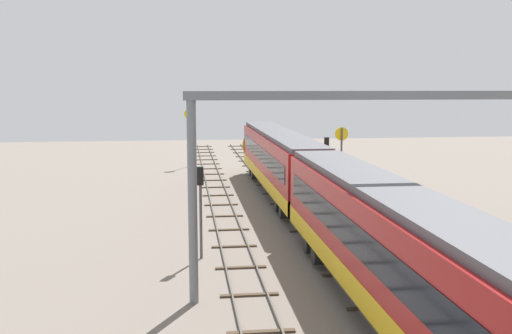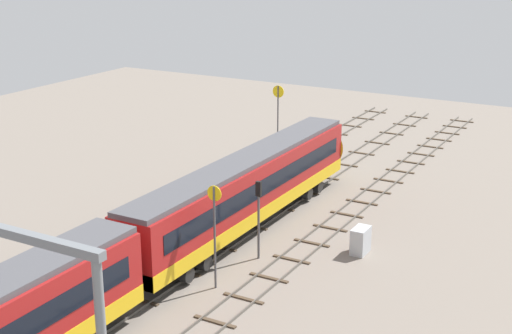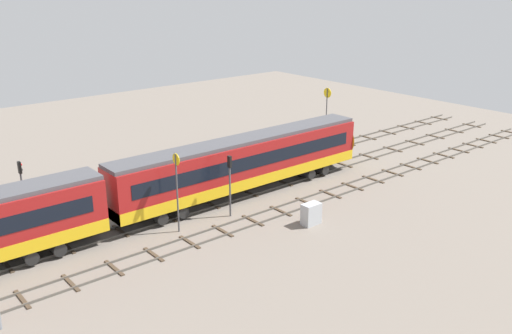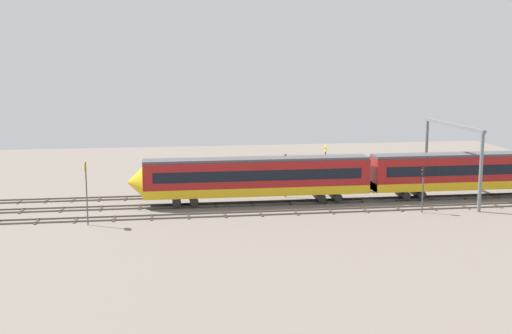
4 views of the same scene
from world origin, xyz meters
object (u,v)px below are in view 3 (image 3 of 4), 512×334
(train, at_px, (112,199))
(signal_light_trackside_approach, at_px, (22,182))
(relay_cabinet, at_px, (311,214))
(speed_sign_mid_trackside, at_px, (327,106))
(speed_sign_near_foreground, at_px, (177,183))
(signal_light_trackside_departure, at_px, (230,177))

(train, distance_m, signal_light_trackside_approach, 7.64)
(relay_cabinet, bearing_deg, signal_light_trackside_approach, 137.94)
(speed_sign_mid_trackside, bearing_deg, relay_cabinet, -139.28)
(train, xyz_separation_m, speed_sign_near_foreground, (3.70, -2.70, 1.04))
(train, distance_m, relay_cabinet, 14.38)
(signal_light_trackside_approach, bearing_deg, speed_sign_mid_trackside, 0.32)
(train, bearing_deg, relay_cabinet, -33.44)
(speed_sign_near_foreground, distance_m, speed_sign_mid_trackside, 26.79)
(train, distance_m, signal_light_trackside_departure, 8.72)
(relay_cabinet, bearing_deg, speed_sign_near_foreground, 147.82)
(speed_sign_mid_trackside, bearing_deg, signal_light_trackside_approach, -179.68)
(train, distance_m, speed_sign_mid_trackside, 29.58)
(speed_sign_near_foreground, relative_size, speed_sign_mid_trackside, 0.97)
(speed_sign_near_foreground, bearing_deg, speed_sign_mid_trackside, 20.49)
(relay_cabinet, bearing_deg, train, 146.56)
(signal_light_trackside_approach, distance_m, relay_cabinet, 21.54)
(train, xyz_separation_m, signal_light_trackside_approach, (-4.01, 6.49, 0.35))
(speed_sign_near_foreground, xyz_separation_m, relay_cabinet, (8.20, -5.16, -2.89))
(signal_light_trackside_departure, bearing_deg, signal_light_trackside_approach, 142.58)
(speed_sign_near_foreground, xyz_separation_m, speed_sign_mid_trackside, (25.09, 9.38, 0.31))
(signal_light_trackside_approach, bearing_deg, signal_light_trackside_departure, -37.42)
(signal_light_trackside_approach, bearing_deg, train, -58.33)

